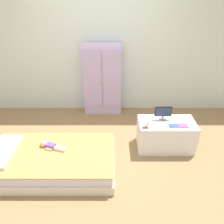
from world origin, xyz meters
TOP-DOWN VIEW (x-y plane):
  - ground_plane at (0.00, 0.00)m, footprint 10.00×10.00m
  - back_wall at (0.00, 1.57)m, footprint 6.40×0.05m
  - bed at (-0.61, -0.22)m, footprint 1.69×0.92m
  - pillow at (-1.25, -0.22)m, footprint 0.32×0.66m
  - doll at (-0.67, -0.10)m, footprint 0.38×0.19m
  - wardrobe at (0.02, 1.40)m, footprint 0.72×0.28m
  - tv_stand at (1.03, 0.26)m, footprint 0.85×0.45m
  - tv_monitor at (0.97, 0.34)m, footprint 0.25×0.10m
  - rocking_horse_toy at (0.69, 0.11)m, footprint 0.09×0.04m
  - book_blue at (1.09, 0.16)m, footprint 0.13×0.09m
  - book_purple at (1.23, 0.16)m, footprint 0.14×0.11m

SIDE VIEW (x-z plane):
  - ground_plane at x=0.00m, z-range -0.02..0.00m
  - bed at x=-0.61m, z-range 0.00..0.29m
  - tv_stand at x=1.03m, z-range 0.00..0.47m
  - pillow at x=-1.25m, z-range 0.29..0.34m
  - doll at x=-0.67m, z-range 0.28..0.38m
  - book_purple at x=1.23m, z-range 0.47..0.48m
  - book_blue at x=1.09m, z-range 0.47..0.48m
  - rocking_horse_toy at x=0.69m, z-range 0.46..0.58m
  - tv_monitor at x=0.97m, z-range 0.48..0.70m
  - wardrobe at x=0.02m, z-range 0.00..1.36m
  - back_wall at x=0.00m, z-range 0.00..2.70m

